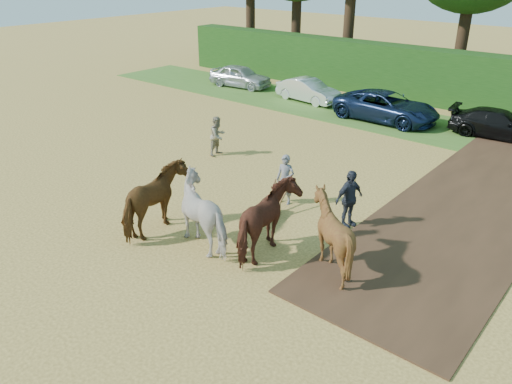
{
  "coord_description": "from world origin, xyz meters",
  "views": [
    {
      "loc": [
        5.51,
        -9.44,
        7.43
      ],
      "look_at": [
        -2.82,
        0.49,
        1.4
      ],
      "focal_mm": 35.0,
      "sensor_mm": 36.0,
      "label": 1
    }
  ],
  "objects_px": {
    "spectator_far": "(349,199)",
    "parked_cars": "(491,124)",
    "spectator_near": "(218,136)",
    "plough_team": "(240,216)"
  },
  "relations": [
    {
      "from": "spectator_near",
      "to": "spectator_far",
      "type": "distance_m",
      "value": 7.62
    },
    {
      "from": "spectator_near",
      "to": "parked_cars",
      "type": "height_order",
      "value": "spectator_near"
    },
    {
      "from": "spectator_near",
      "to": "plough_team",
      "type": "relative_size",
      "value": 0.24
    },
    {
      "from": "plough_team",
      "to": "parked_cars",
      "type": "xyz_separation_m",
      "value": [
        2.35,
        14.48,
        -0.32
      ]
    },
    {
      "from": "plough_team",
      "to": "spectator_far",
      "type": "bearing_deg",
      "value": 61.61
    },
    {
      "from": "spectator_far",
      "to": "parked_cars",
      "type": "height_order",
      "value": "spectator_far"
    },
    {
      "from": "spectator_far",
      "to": "spectator_near",
      "type": "bearing_deg",
      "value": 90.18
    },
    {
      "from": "plough_team",
      "to": "spectator_near",
      "type": "bearing_deg",
      "value": 138.63
    },
    {
      "from": "spectator_near",
      "to": "plough_team",
      "type": "xyz_separation_m",
      "value": [
        5.7,
        -5.02,
        0.19
      ]
    },
    {
      "from": "spectator_near",
      "to": "plough_team",
      "type": "bearing_deg",
      "value": -135.62
    }
  ]
}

